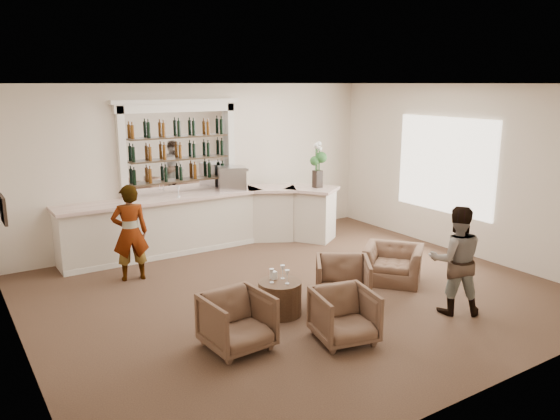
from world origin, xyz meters
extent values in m
plane|color=brown|center=(0.00, 0.00, 0.00)|extent=(8.00, 8.00, 0.00)
cube|color=beige|center=(0.00, 3.50, 1.65)|extent=(8.00, 0.04, 3.30)
cube|color=beige|center=(-4.00, 0.00, 1.65)|extent=(0.04, 7.00, 3.30)
cube|color=beige|center=(4.00, 0.00, 1.65)|extent=(0.04, 7.00, 3.30)
cube|color=white|center=(0.00, 0.00, 3.30)|extent=(8.00, 7.00, 0.04)
cube|color=white|center=(3.97, 0.50, 1.70)|extent=(0.05, 2.40, 1.90)
cube|color=black|center=(-3.97, 1.20, 1.65)|extent=(0.04, 0.46, 0.38)
cube|color=#BFB297|center=(-3.94, 1.20, 1.65)|extent=(0.01, 0.38, 0.30)
cube|color=beige|center=(-1.00, 3.15, 0.54)|extent=(4.00, 0.70, 1.08)
cube|color=beige|center=(-1.00, 3.13, 1.11)|extent=(4.10, 0.82, 0.06)
cube|color=beige|center=(1.35, 2.92, 0.54)|extent=(1.12, 1.04, 1.08)
cube|color=beige|center=(1.35, 2.90, 1.11)|extent=(1.27, 1.19, 0.06)
cube|color=beige|center=(2.05, 2.40, 0.54)|extent=(1.08, 1.14, 1.08)
cube|color=beige|center=(2.05, 2.38, 1.11)|extent=(1.24, 1.29, 0.06)
cube|color=beige|center=(-1.00, 2.82, 0.05)|extent=(4.00, 0.06, 0.10)
cube|color=white|center=(-0.50, 3.48, 1.95)|extent=(2.15, 0.02, 1.65)
cube|color=beige|center=(-1.65, 3.42, 1.45)|extent=(0.14, 0.16, 2.90)
cube|color=beige|center=(0.65, 3.42, 1.45)|extent=(0.14, 0.16, 2.90)
cube|color=beige|center=(-0.50, 3.42, 2.84)|extent=(2.52, 0.16, 0.18)
cube|color=beige|center=(-0.50, 3.42, 2.96)|extent=(2.64, 0.20, 0.08)
cube|color=#36291B|center=(-0.50, 3.37, 1.38)|extent=(2.05, 0.20, 0.03)
cube|color=#36291B|center=(-0.50, 3.37, 1.82)|extent=(2.05, 0.20, 0.03)
cube|color=#36291B|center=(-0.50, 3.37, 2.26)|extent=(2.05, 0.20, 0.03)
cylinder|color=#462F1E|center=(-0.67, -0.56, 0.25)|extent=(0.63, 0.63, 0.50)
imported|color=gray|center=(-2.01, 2.04, 0.83)|extent=(0.67, 0.51, 1.66)
imported|color=gray|center=(1.51, -1.88, 0.80)|extent=(0.99, 0.95, 1.61)
imported|color=brown|center=(-1.70, -1.15, 0.37)|extent=(0.83, 0.85, 0.73)
imported|color=brown|center=(-0.42, -1.73, 0.35)|extent=(0.90, 0.92, 0.70)
imported|color=brown|center=(0.31, -0.80, 0.37)|extent=(1.11, 1.12, 0.74)
imported|color=brown|center=(1.69, -0.46, 0.31)|extent=(1.24, 1.26, 0.62)
cube|color=#BABABF|center=(0.51, 3.09, 1.38)|extent=(0.68, 0.63, 0.48)
cube|color=black|center=(2.15, 2.32, 1.32)|extent=(0.16, 0.16, 0.37)
cube|color=white|center=(-0.69, -0.42, 0.56)|extent=(0.08, 0.08, 0.12)
camera|label=1|loc=(-4.72, -6.82, 3.31)|focal=35.00mm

